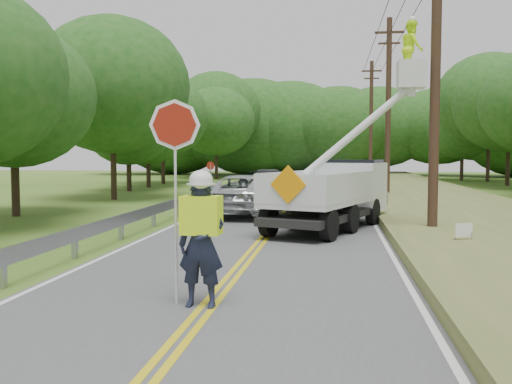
# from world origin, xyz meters

# --- Properties ---
(ground) EXTENTS (140.00, 140.00, 0.00)m
(ground) POSITION_xyz_m (0.00, 0.00, 0.00)
(ground) COLOR #365E1A
(ground) RESTS_ON ground
(road) EXTENTS (7.20, 96.00, 0.03)m
(road) POSITION_xyz_m (0.00, 14.00, 0.01)
(road) COLOR #4C4C4F
(road) RESTS_ON ground
(guardrail) EXTENTS (0.18, 48.00, 0.77)m
(guardrail) POSITION_xyz_m (-4.02, 14.91, 0.55)
(guardrail) COLOR #95989C
(guardrail) RESTS_ON ground
(utility_poles) EXTENTS (1.60, 43.30, 10.00)m
(utility_poles) POSITION_xyz_m (5.00, 17.02, 5.27)
(utility_poles) COLOR #2D2518
(utility_poles) RESTS_ON ground
(tall_grass_verge) EXTENTS (7.00, 96.00, 0.30)m
(tall_grass_verge) POSITION_xyz_m (7.10, 14.00, 0.15)
(tall_grass_verge) COLOR #58602F
(tall_grass_verge) RESTS_ON ground
(treeline_left) EXTENTS (10.32, 56.12, 10.80)m
(treeline_left) POSITION_xyz_m (-10.21, 28.90, 5.64)
(treeline_left) COLOR #332319
(treeline_left) RESTS_ON ground
(treeline_horizon) EXTENTS (56.15, 14.98, 11.20)m
(treeline_horizon) POSITION_xyz_m (-0.38, 56.24, 5.50)
(treeline_horizon) COLOR #1A4E15
(treeline_horizon) RESTS_ON ground
(flagger) EXTENTS (1.23, 0.54, 3.37)m
(flagger) POSITION_xyz_m (-0.11, 0.17, 1.21)
(flagger) COLOR #191E33
(flagger) RESTS_ON road
(bucket_truck) EXTENTS (4.97, 6.85, 6.45)m
(bucket_truck) POSITION_xyz_m (2.34, 10.70, 1.49)
(bucket_truck) COLOR black
(bucket_truck) RESTS_ON road
(suv_silver) EXTENTS (3.12, 6.04, 1.63)m
(suv_silver) POSITION_xyz_m (-1.49, 14.02, 0.83)
(suv_silver) COLOR silver
(suv_silver) RESTS_ON road
(suv_darkgrey) EXTENTS (2.40, 5.37, 1.53)m
(suv_darkgrey) POSITION_xyz_m (-1.99, 26.24, 0.79)
(suv_darkgrey) COLOR #37393E
(suv_darkgrey) RESTS_ON road
(stop_sign_permanent) EXTENTS (0.38, 0.27, 2.09)m
(stop_sign_permanent) POSITION_xyz_m (-4.31, 20.11, 1.34)
(stop_sign_permanent) COLOR #95989C
(stop_sign_permanent) RESTS_ON ground
(yard_sign) EXTENTS (0.47, 0.23, 0.72)m
(yard_sign) POSITION_xyz_m (5.34, 6.32, 0.52)
(yard_sign) COLOR white
(yard_sign) RESTS_ON ground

